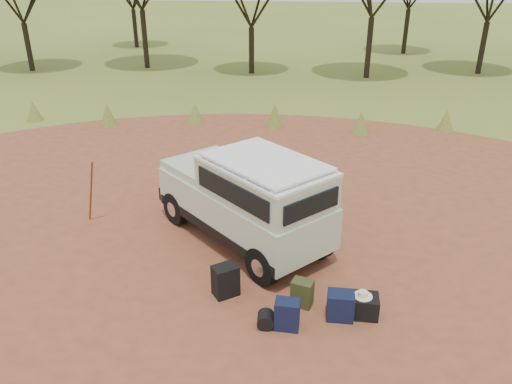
# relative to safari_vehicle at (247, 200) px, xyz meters

# --- Properties ---
(ground) EXTENTS (140.00, 140.00, 0.00)m
(ground) POSITION_rel_safari_vehicle_xyz_m (-0.07, -0.72, -0.98)
(ground) COLOR olive
(ground) RESTS_ON ground
(dirt_clearing) EXTENTS (23.00, 23.00, 0.01)m
(dirt_clearing) POSITION_rel_safari_vehicle_xyz_m (-0.07, -0.72, -0.98)
(dirt_clearing) COLOR #994D32
(dirt_clearing) RESTS_ON ground
(grass_fringe) EXTENTS (36.60, 1.60, 0.90)m
(grass_fringe) POSITION_rel_safari_vehicle_xyz_m (0.05, 7.95, -0.58)
(grass_fringe) COLOR olive
(grass_fringe) RESTS_ON ground
(safari_vehicle) EXTENTS (4.12, 4.06, 2.04)m
(safari_vehicle) POSITION_rel_safari_vehicle_xyz_m (0.00, 0.00, 0.00)
(safari_vehicle) COLOR beige
(safari_vehicle) RESTS_ON ground
(walking_staff) EXTENTS (0.44, 0.31, 1.55)m
(walking_staff) POSITION_rel_safari_vehicle_xyz_m (-3.57, 0.43, -0.21)
(walking_staff) COLOR brown
(walking_staff) RESTS_ON ground
(backpack_black) EXTENTS (0.54, 0.51, 0.59)m
(backpack_black) POSITION_rel_safari_vehicle_xyz_m (-0.13, -1.91, -0.69)
(backpack_black) COLOR black
(backpack_black) RESTS_ON ground
(backpack_navy) EXTENTS (0.41, 0.30, 0.52)m
(backpack_navy) POSITION_rel_safari_vehicle_xyz_m (1.01, -2.68, -0.72)
(backpack_navy) COLOR #12173A
(backpack_navy) RESTS_ON ground
(backpack_olive) EXTENTS (0.42, 0.35, 0.50)m
(backpack_olive) POSITION_rel_safari_vehicle_xyz_m (1.24, -2.06, -0.73)
(backpack_olive) COLOR #38401D
(backpack_olive) RESTS_ON ground
(duffel_navy) EXTENTS (0.44, 0.33, 0.50)m
(duffel_navy) POSITION_rel_safari_vehicle_xyz_m (1.88, -2.33, -0.74)
(duffel_navy) COLOR #12173A
(duffel_navy) RESTS_ON ground
(hard_case) EXTENTS (0.56, 0.40, 0.39)m
(hard_case) POSITION_rel_safari_vehicle_xyz_m (2.24, -2.22, -0.79)
(hard_case) COLOR black
(hard_case) RESTS_ON ground
(stuff_sack) EXTENTS (0.29, 0.29, 0.28)m
(stuff_sack) POSITION_rel_safari_vehicle_xyz_m (0.67, -2.69, -0.84)
(stuff_sack) COLOR black
(stuff_sack) RESTS_ON ground
(safari_hat) EXTENTS (0.32, 0.32, 0.09)m
(safari_hat) POSITION_rel_safari_vehicle_xyz_m (2.24, -2.22, -0.56)
(safari_hat) COLOR #F4E8B7
(safari_hat) RESTS_ON hard_case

